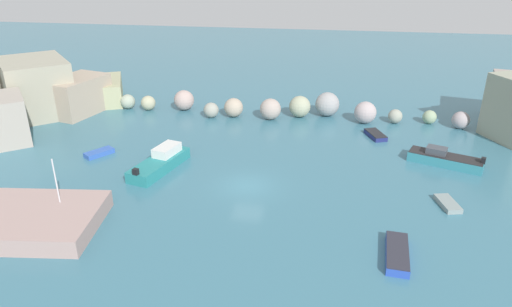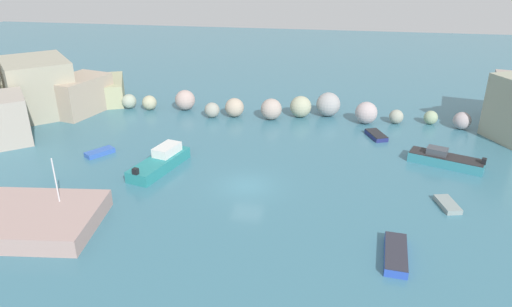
{
  "view_description": "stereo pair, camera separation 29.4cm",
  "coord_description": "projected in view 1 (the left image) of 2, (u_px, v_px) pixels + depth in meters",
  "views": [
    {
      "loc": [
        5.97,
        -32.58,
        17.48
      ],
      "look_at": [
        0.0,
        4.25,
        1.0
      ],
      "focal_mm": 32.63,
      "sensor_mm": 36.0,
      "label": 1
    },
    {
      "loc": [
        6.26,
        -32.54,
        17.48
      ],
      "look_at": [
        0.0,
        4.25,
        1.0
      ],
      "focal_mm": 32.63,
      "sensor_mm": 36.0,
      "label": 2
    }
  ],
  "objects": [
    {
      "name": "moored_boat_1",
      "position": [
        99.0,
        153.0,
        42.86
      ],
      "size": [
        2.38,
        2.76,
        0.44
      ],
      "rotation": [
        0.0,
        0.0,
        0.96
      ],
      "color": "#335DBA",
      "rests_on": "cove_water"
    },
    {
      "name": "moored_boat_0",
      "position": [
        62.0,
        213.0,
        32.85
      ],
      "size": [
        5.59,
        3.66,
        4.56
      ],
      "rotation": [
        0.0,
        0.0,
        5.85
      ],
      "color": "silver",
      "rests_on": "cove_water"
    },
    {
      "name": "cliff_headland_left",
      "position": [
        28.0,
        94.0,
        52.68
      ],
      "size": [
        20.19,
        24.45,
        6.2
      ],
      "color": "tan",
      "rests_on": "ground"
    },
    {
      "name": "moored_boat_5",
      "position": [
        445.0,
        159.0,
        40.85
      ],
      "size": [
        6.44,
        3.91,
        1.47
      ],
      "rotation": [
        0.0,
        0.0,
        2.77
      ],
      "color": "teal",
      "rests_on": "cove_water"
    },
    {
      "name": "moored_boat_6",
      "position": [
        161.0,
        162.0,
        40.03
      ],
      "size": [
        3.7,
        6.95,
        1.75
      ],
      "rotation": [
        0.0,
        0.0,
        1.32
      ],
      "color": "teal",
      "rests_on": "cove_water"
    },
    {
      "name": "moored_boat_4",
      "position": [
        397.0,
        253.0,
        28.63
      ],
      "size": [
        1.72,
        4.2,
        0.56
      ],
      "rotation": [
        0.0,
        0.0,
        4.62
      ],
      "color": "blue",
      "rests_on": "cove_water"
    },
    {
      "name": "moored_boat_2",
      "position": [
        448.0,
        204.0,
        34.4
      ],
      "size": [
        1.69,
        2.68,
        0.37
      ],
      "rotation": [
        0.0,
        0.0,
        1.81
      ],
      "color": "gray",
      "rests_on": "cove_water"
    },
    {
      "name": "cove_water",
      "position": [
        248.0,
        186.0,
        37.36
      ],
      "size": [
        160.0,
        160.0,
        0.0
      ],
      "primitive_type": "plane",
      "color": "teal",
      "rests_on": "ground"
    },
    {
      "name": "stone_dock",
      "position": [
        30.0,
        220.0,
        31.5
      ],
      "size": [
        9.92,
        7.66,
        1.24
      ],
      "primitive_type": "cube",
      "rotation": [
        0.0,
        0.0,
        0.12
      ],
      "color": "tan",
      "rests_on": "ground"
    },
    {
      "name": "moored_boat_3",
      "position": [
        375.0,
        135.0,
        46.96
      ],
      "size": [
        2.23,
        3.13,
        0.47
      ],
      "rotation": [
        0.0,
        0.0,
        5.09
      ],
      "color": "navy",
      "rests_on": "cove_water"
    },
    {
      "name": "rock_breakwater",
      "position": [
        285.0,
        107.0,
        52.22
      ],
      "size": [
        39.2,
        4.9,
        2.7
      ],
      "color": "#9DA893",
      "rests_on": "ground"
    }
  ]
}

